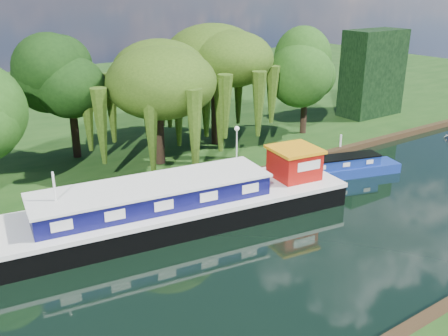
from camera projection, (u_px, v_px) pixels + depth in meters
ground at (340, 221)px, 27.83m from camera, size 120.00×120.00×0.00m
far_bank at (105, 103)px, 53.91m from camera, size 120.00×52.00×0.45m
dutch_barge at (177, 206)px, 27.25m from camera, size 20.64×7.42×4.26m
narrowboat at (329, 170)px, 33.93m from camera, size 10.46×4.62×1.52m
red_dinghy at (137, 233)px, 26.46m from camera, size 3.08×2.50×0.56m
willow_left at (157, 82)px, 33.48m from camera, size 6.67×6.67×7.99m
willow_right at (215, 67)px, 37.71m from camera, size 6.80×6.80×8.28m
tree_far_mid at (69, 80)px, 34.80m from camera, size 5.00×5.00×8.18m
tree_far_right at (306, 71)px, 40.81m from camera, size 4.64×4.64×7.59m
conifer_hedge at (373, 73)px, 47.21m from camera, size 6.00×3.00×8.00m
lamppost at (237, 134)px, 35.33m from camera, size 0.36×0.36×2.56m
mooring_posts at (243, 165)px, 33.69m from camera, size 19.16×0.16×1.00m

